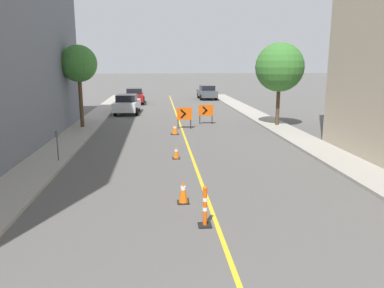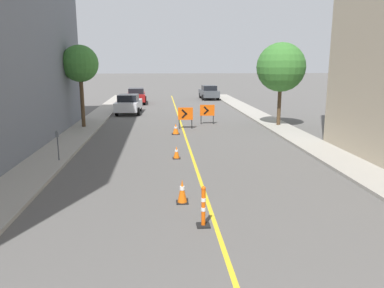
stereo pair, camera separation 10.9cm
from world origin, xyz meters
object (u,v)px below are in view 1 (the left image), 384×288
arrow_barricade_primary (184,114)px  arrow_barricade_secondary (206,111)px  parked_car_curb_mid (135,96)px  traffic_cone_third (176,152)px  parked_car_curb_near (127,104)px  street_tree_right_near (280,67)px  street_tree_left_near (79,64)px  traffic_cone_fourth (175,129)px  traffic_cone_second (183,191)px  parking_meter_near_curb (57,139)px  parked_car_curb_far (207,92)px  delineator_post_front (205,209)px

arrow_barricade_primary → arrow_barricade_secondary: size_ratio=1.02×
parked_car_curb_mid → traffic_cone_third: bearing=-84.7°
parked_car_curb_near → street_tree_right_near: street_tree_right_near is taller
arrow_barricade_primary → street_tree_left_near: bearing=178.4°
traffic_cone_third → traffic_cone_fourth: size_ratio=0.88×
street_tree_left_near → arrow_barricade_primary: bearing=-5.5°
traffic_cone_second → arrow_barricade_primary: arrow_barricade_primary is taller
traffic_cone_second → parked_car_curb_mid: 28.64m
street_tree_left_near → street_tree_right_near: bearing=-1.8°
parking_meter_near_curb → street_tree_right_near: size_ratio=0.24×
arrow_barricade_primary → street_tree_right_near: street_tree_right_near is taller
traffic_cone_second → street_tree_right_near: bearing=61.7°
parked_car_curb_far → parked_car_curb_mid: bearing=-155.4°
delineator_post_front → parked_car_curb_mid: bearing=96.7°
traffic_cone_third → parked_car_curb_far: 27.64m
delineator_post_front → arrow_barricade_secondary: size_ratio=0.81×
arrow_barricade_primary → parked_car_curb_mid: bearing=108.5°
arrow_barricade_primary → delineator_post_front: bearing=-88.1°
traffic_cone_second → parked_car_curb_mid: parked_car_curb_mid is taller
traffic_cone_third → parked_car_curb_near: 15.66m
traffic_cone_third → parked_car_curb_mid: (-3.16, 23.12, 0.53)m
parked_car_curb_far → street_tree_left_near: size_ratio=0.86×
arrow_barricade_secondary → parked_car_curb_mid: parked_car_curb_mid is taller
traffic_cone_third → street_tree_right_near: size_ratio=0.11×
street_tree_right_near → arrow_barricade_secondary: bearing=162.0°
traffic_cone_third → parking_meter_near_curb: parking_meter_near_curb is taller
delineator_post_front → parking_meter_near_curb: bearing=128.7°
arrow_barricade_secondary → parking_meter_near_curb: size_ratio=1.04×
traffic_cone_second → parked_car_curb_mid: size_ratio=0.17×
traffic_cone_third → parked_car_curb_far: parked_car_curb_far is taller
parked_car_curb_far → delineator_post_front: bearing=-99.7°
street_tree_left_near → street_tree_right_near: 12.67m
arrow_barricade_primary → parked_car_curb_mid: 16.05m
traffic_cone_second → arrow_barricade_primary: bearing=85.8°
arrow_barricade_secondary → parked_car_curb_near: bearing=137.2°
traffic_cone_third → arrow_barricade_secondary: 9.65m
traffic_cone_fourth → parking_meter_near_curb: parking_meter_near_curb is taller
traffic_cone_third → parking_meter_near_curb: bearing=-175.8°
arrow_barricade_secondary → parking_meter_near_curb: (-7.46, -9.67, 0.12)m
arrow_barricade_secondary → delineator_post_front: bearing=-94.3°
delineator_post_front → street_tree_right_near: bearing=65.9°
arrow_barricade_primary → traffic_cone_second: bearing=-90.3°
traffic_cone_second → parked_car_curb_far: 32.93m
arrow_barricade_primary → parking_meter_near_curb: parking_meter_near_curb is taller
parked_car_curb_near → street_tree_left_near: bearing=-104.6°
traffic_cone_fourth → parked_car_curb_far: size_ratio=0.14×
parked_car_curb_far → street_tree_left_near: 21.94m
parked_car_curb_near → street_tree_left_near: 8.12m
traffic_cone_second → parked_car_curb_far: parked_car_curb_far is taller
traffic_cone_fourth → parked_car_curb_far: bearing=77.6°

